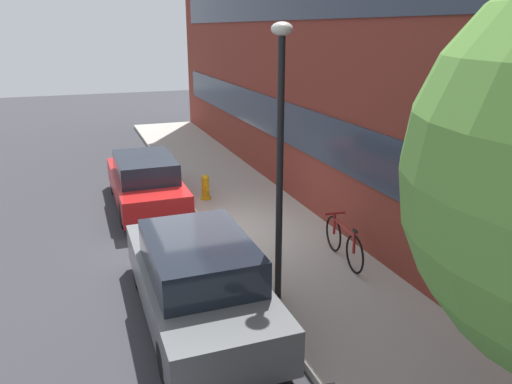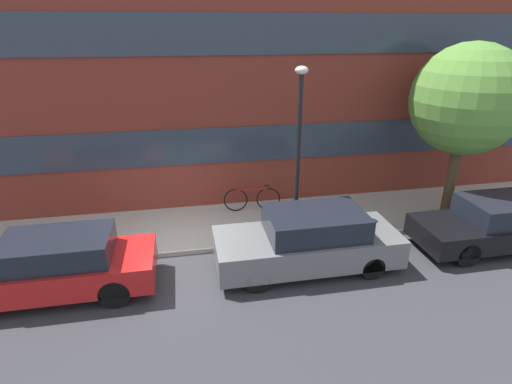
{
  "view_description": "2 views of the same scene",
  "coord_description": "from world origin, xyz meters",
  "px_view_note": "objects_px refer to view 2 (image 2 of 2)",
  "views": [
    {
      "loc": [
        10.06,
        -2.63,
        4.53
      ],
      "look_at": [
        1.67,
        0.44,
        1.59
      ],
      "focal_mm": 35.0,
      "sensor_mm": 36.0,
      "label": 1
    },
    {
      "loc": [
        0.23,
        -9.05,
        5.5
      ],
      "look_at": [
        2.01,
        0.32,
        1.5
      ],
      "focal_mm": 28.0,
      "sensor_mm": 36.0,
      "label": 2
    }
  ],
  "objects_px": {
    "bicycle": "(252,198)",
    "street_tree": "(467,100)",
    "parked_car_grey": "(309,241)",
    "lamp_post": "(299,137)",
    "parked_car_black": "(500,223)",
    "fire_hydrant": "(85,239)",
    "parked_car_red": "(54,266)"
  },
  "relations": [
    {
      "from": "fire_hydrant",
      "to": "parked_car_black",
      "type": "bearing_deg",
      "value": -8.17
    },
    {
      "from": "fire_hydrant",
      "to": "lamp_post",
      "type": "relative_size",
      "value": 0.15
    },
    {
      "from": "bicycle",
      "to": "street_tree",
      "type": "xyz_separation_m",
      "value": [
        5.81,
        -1.3,
        3.03
      ]
    },
    {
      "from": "lamp_post",
      "to": "parked_car_red",
      "type": "bearing_deg",
      "value": -166.71
    },
    {
      "from": "parked_car_grey",
      "to": "lamp_post",
      "type": "bearing_deg",
      "value": -92.42
    },
    {
      "from": "bicycle",
      "to": "parked_car_black",
      "type": "bearing_deg",
      "value": 158.62
    },
    {
      "from": "parked_car_grey",
      "to": "parked_car_black",
      "type": "xyz_separation_m",
      "value": [
        5.25,
        0.0,
        -0.04
      ]
    },
    {
      "from": "bicycle",
      "to": "street_tree",
      "type": "bearing_deg",
      "value": 173.25
    },
    {
      "from": "bicycle",
      "to": "lamp_post",
      "type": "bearing_deg",
      "value": 122.64
    },
    {
      "from": "street_tree",
      "to": "fire_hydrant",
      "type": "bearing_deg",
      "value": -178.37
    },
    {
      "from": "fire_hydrant",
      "to": "lamp_post",
      "type": "xyz_separation_m",
      "value": [
        5.49,
        -0.16,
        2.44
      ]
    },
    {
      "from": "parked_car_grey",
      "to": "fire_hydrant",
      "type": "relative_size",
      "value": 6.52
    },
    {
      "from": "parked_car_red",
      "to": "bicycle",
      "type": "xyz_separation_m",
      "value": [
        4.91,
        3.13,
        -0.14
      ]
    },
    {
      "from": "bicycle",
      "to": "lamp_post",
      "type": "distance_m",
      "value": 3.08
    },
    {
      "from": "bicycle",
      "to": "parked_car_red",
      "type": "bearing_deg",
      "value": 38.39
    },
    {
      "from": "parked_car_red",
      "to": "parked_car_grey",
      "type": "height_order",
      "value": "parked_car_grey"
    },
    {
      "from": "parked_car_black",
      "to": "street_tree",
      "type": "bearing_deg",
      "value": -81.68
    },
    {
      "from": "parked_car_red",
      "to": "bicycle",
      "type": "bearing_deg",
      "value": -147.47
    },
    {
      "from": "bicycle",
      "to": "parked_car_grey",
      "type": "bearing_deg",
      "value": 110.73
    },
    {
      "from": "fire_hydrant",
      "to": "parked_car_grey",
      "type": "bearing_deg",
      "value": -15.77
    },
    {
      "from": "parked_car_red",
      "to": "parked_car_grey",
      "type": "relative_size",
      "value": 0.98
    },
    {
      "from": "parked_car_black",
      "to": "bicycle",
      "type": "height_order",
      "value": "parked_car_black"
    },
    {
      "from": "parked_car_black",
      "to": "lamp_post",
      "type": "relative_size",
      "value": 0.98
    },
    {
      "from": "parked_car_grey",
      "to": "bicycle",
      "type": "height_order",
      "value": "parked_car_grey"
    },
    {
      "from": "parked_car_black",
      "to": "fire_hydrant",
      "type": "distance_m",
      "value": 10.79
    },
    {
      "from": "fire_hydrant",
      "to": "street_tree",
      "type": "bearing_deg",
      "value": 1.63
    },
    {
      "from": "fire_hydrant",
      "to": "bicycle",
      "type": "relative_size",
      "value": 0.39
    },
    {
      "from": "parked_car_black",
      "to": "fire_hydrant",
      "type": "relative_size",
      "value": 6.48
    },
    {
      "from": "parked_car_black",
      "to": "street_tree",
      "type": "distance_m",
      "value": 3.44
    },
    {
      "from": "parked_car_black",
      "to": "street_tree",
      "type": "relative_size",
      "value": 0.88
    },
    {
      "from": "parked_car_grey",
      "to": "fire_hydrant",
      "type": "xyz_separation_m",
      "value": [
        -5.43,
        1.53,
        -0.24
      ]
    },
    {
      "from": "parked_car_red",
      "to": "bicycle",
      "type": "height_order",
      "value": "parked_car_red"
    }
  ]
}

